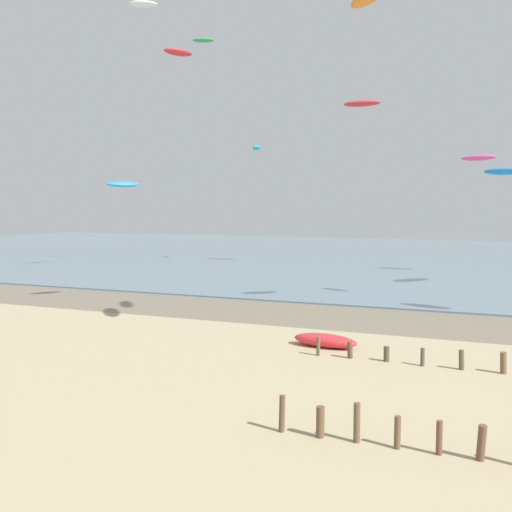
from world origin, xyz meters
name	(u,v)px	position (x,y,z in m)	size (l,w,h in m)	color
wet_sand_strip	(355,318)	(0.00, 25.48, 0.00)	(120.00, 6.69, 0.01)	#7A6D59
sea	(428,257)	(0.00, 63.82, 0.05)	(160.00, 70.00, 0.10)	slate
grounded_kite	(325,340)	(0.17, 18.95, 0.27)	(2.73, 0.98, 0.55)	red
kite_aloft_0	(203,40)	(-17.80, 43.46, 20.46)	(1.90, 0.61, 0.30)	green
kite_aloft_1	(143,4)	(-17.72, 33.69, 20.51)	(2.08, 0.66, 0.33)	white
kite_aloft_2	(506,171)	(7.41, 47.74, 8.61)	(3.41, 1.09, 0.55)	#2384D1
kite_aloft_3	(479,158)	(5.59, 32.46, 8.58)	(2.11, 0.68, 0.34)	#E54C99
kite_aloft_9	(178,52)	(-17.13, 37.74, 18.00)	(2.51, 0.80, 0.40)	red
kite_aloft_10	(257,148)	(-15.39, 50.18, 11.55)	(2.16, 0.69, 0.35)	#19B2B7
kite_aloft_11	(362,103)	(-4.70, 48.98, 15.00)	(3.35, 1.07, 0.54)	red
kite_aloft_12	(122,184)	(-13.62, 24.77, 7.07)	(2.01, 0.64, 0.32)	#2384D1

